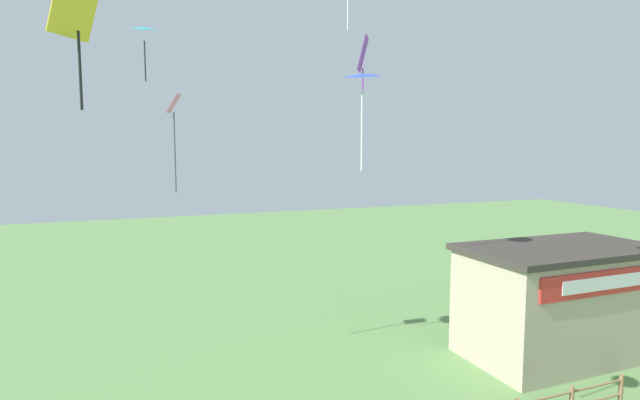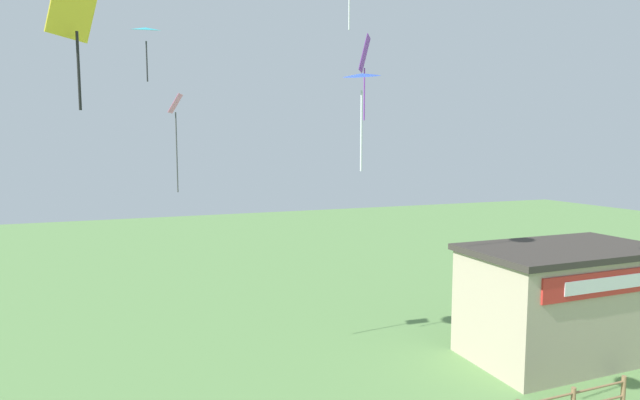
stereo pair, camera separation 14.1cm
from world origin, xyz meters
The scene contains 6 objects.
seaside_building centered at (11.17, 10.89, 2.25)m, with size 7.86×4.41×4.46m.
kite_purple_streamer centered at (3.63, 13.60, 11.62)m, with size 0.80×0.99×3.13m.
kite_yellow_diamond centered at (-5.60, 6.25, 10.76)m, with size 0.97×1.07×2.58m.
kite_blue_delta centered at (0.38, 7.08, 9.92)m, with size 1.27×1.27×2.39m.
kite_cyan_delta centered at (-4.11, 14.62, 12.31)m, with size 1.22×1.21×1.91m.
kite_pink_diamond centered at (-3.15, 15.31, 9.15)m, with size 0.61×0.69×3.59m.
Camera 2 is at (-4.84, -3.72, 8.27)m, focal length 28.00 mm.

